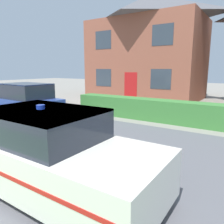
% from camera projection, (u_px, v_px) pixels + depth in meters
% --- Properties ---
extents(road_strip, '(28.00, 6.87, 0.01)m').
position_uv_depth(road_strip, '(74.00, 145.00, 6.81)').
color(road_strip, '#5B5B60').
rests_on(road_strip, ground).
extents(garden_hedge, '(9.53, 0.88, 0.97)m').
position_uv_depth(garden_hedge, '(168.00, 111.00, 9.69)').
color(garden_hedge, '#3D7F38').
rests_on(garden_hedge, ground).
extents(police_car, '(4.47, 1.82, 1.66)m').
position_uv_depth(police_car, '(49.00, 152.00, 4.19)').
color(police_car, black).
rests_on(police_car, road_strip).
extents(neighbour_car_near, '(4.25, 1.89, 1.66)m').
position_uv_depth(neighbour_car_near, '(24.00, 102.00, 10.39)').
color(neighbour_car_near, black).
rests_on(neighbour_car_near, road_strip).
extents(house_left, '(8.75, 5.87, 7.87)m').
position_uv_depth(house_left, '(147.00, 48.00, 17.28)').
color(house_left, '#93513D').
rests_on(house_left, ground).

